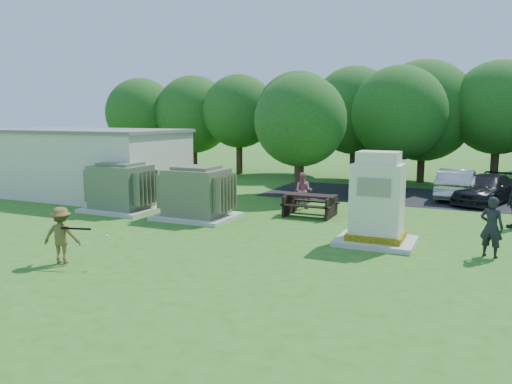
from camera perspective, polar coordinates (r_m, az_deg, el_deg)
The scene contains 16 objects.
ground at distance 14.77m, azimuth -6.49°, elevation -7.17°, with size 120.00×120.00×0.00m, color #2D6619.
service_building at distance 26.63m, azimuth -19.25°, elevation 3.04°, with size 10.00×5.00×3.20m, color beige.
service_building_roof at distance 26.53m, azimuth -19.44°, elevation 6.64°, with size 10.20×5.20×0.15m, color slate.
parking_strip at distance 25.97m, azimuth 23.38°, elevation -0.88°, with size 20.00×6.00×0.01m, color #232326.
transformer_left at distance 21.87m, azimuth -15.13°, elevation 0.41°, with size 3.00×2.40×2.07m.
transformer_right at distance 19.74m, azimuth -6.81°, elevation -0.23°, with size 3.00×2.40×2.07m.
generator_cabinet at distance 16.09m, azimuth 13.67°, elevation -1.34°, with size 2.41×1.97×2.93m.
picnic_table at distance 20.24m, azimuth 6.21°, elevation -1.21°, with size 2.05×1.53×0.88m.
batter at distance 14.72m, azimuth -21.34°, elevation -4.62°, with size 1.01×0.58×1.57m, color brown.
person_by_generator at distance 15.77m, azimuth 25.32°, elevation -3.64°, with size 0.64×0.42×1.76m, color black.
person_at_picnic at distance 21.67m, azimuth 5.46°, elevation 0.12°, with size 0.77×0.60×1.59m, color #C6687A.
car_white at distance 26.36m, azimuth 13.06°, elevation 1.35°, with size 1.72×4.29×1.46m, color white.
car_silver_a at distance 26.14m, azimuth 22.00°, elevation 0.88°, with size 1.56×4.46×1.47m, color #A0A1A5.
car_dark at distance 25.35m, azimuth 24.74°, elevation 0.31°, with size 1.84×4.53×1.31m, color black.
batting_equipment at distance 14.24m, azimuth -19.61°, elevation -4.08°, with size 1.40×0.42×0.26m.
tree_row at distance 31.16m, azimuth 14.28°, elevation 8.73°, with size 41.30×13.30×7.30m.
Camera 1 is at (7.35, -12.15, 4.05)m, focal length 35.00 mm.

